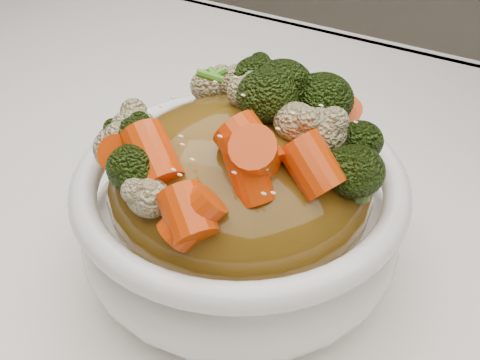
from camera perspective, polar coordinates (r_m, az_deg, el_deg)
The scene contains 8 objects.
tablecloth at distance 0.49m, azimuth -2.02°, elevation -5.17°, with size 1.20×0.80×0.04m, color white.
bowl at distance 0.40m, azimuth 0.00°, elevation -3.82°, with size 0.23×0.23×0.09m, color white, non-canonical shape.
sauce_base at distance 0.38m, azimuth 0.00°, elevation -0.37°, with size 0.18×0.18×0.10m, color #5B3E0F.
carrots at distance 0.35m, azimuth 0.00°, elevation 8.13°, with size 0.18×0.18×0.05m, color #D13C06, non-canonical shape.
broccoli at distance 0.35m, azimuth 0.00°, elevation 7.98°, with size 0.18×0.18×0.05m, color black, non-canonical shape.
cauliflower at distance 0.35m, azimuth 0.00°, elevation 7.68°, with size 0.18×0.18×0.04m, color tan, non-canonical shape.
scallions at distance 0.35m, azimuth 0.00°, elevation 8.28°, with size 0.13×0.13×0.02m, color #3E801D, non-canonical shape.
sesame_seeds at distance 0.35m, azimuth 0.00°, elevation 8.28°, with size 0.16×0.16×0.01m, color beige, non-canonical shape.
Camera 1 is at (0.20, -0.30, 1.06)m, focal length 42.00 mm.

